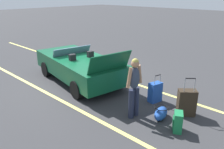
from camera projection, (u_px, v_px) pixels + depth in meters
name	position (u px, v px, depth m)	size (l,w,h in m)	color
ground_plane	(80.00, 81.00, 8.74)	(80.00, 80.00, 0.00)	#333335
lot_line_near	(103.00, 73.00, 9.57)	(18.00, 0.12, 0.01)	#EAE066
lot_line_mid	(46.00, 93.00, 7.73)	(18.00, 0.12, 0.01)	#EAE066
convertible_car	(77.00, 65.00, 8.69)	(4.38, 2.44, 1.52)	#0F4C2D
suitcase_large_black	(186.00, 103.00, 6.22)	(0.55, 0.53, 1.13)	#2D2319
suitcase_medium_bright	(155.00, 92.00, 7.02)	(0.34, 0.44, 0.90)	#1E479E
suitcase_small_carryon	(178.00, 122.00, 5.52)	(0.34, 0.39, 0.50)	#19723F
duffel_bag	(161.00, 113.00, 6.10)	(0.45, 0.70, 0.34)	#1E479E
traveler_person	(134.00, 85.00, 5.95)	(0.23, 0.60, 1.65)	#1E2338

